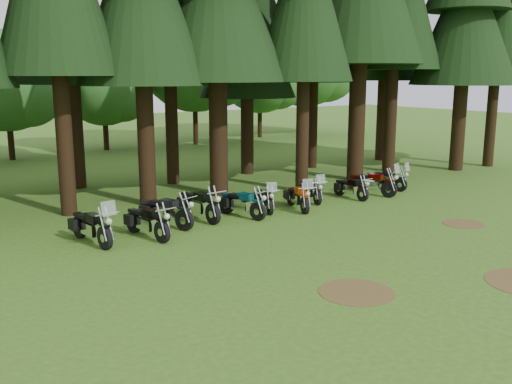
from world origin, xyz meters
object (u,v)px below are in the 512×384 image
Objects in this scene: motorcycle_3 at (199,206)px; motorcycle_4 at (242,204)px; motorcycle_10 at (386,180)px; motorcycle_8 at (351,189)px; motorcycle_2 at (165,213)px; motorcycle_0 at (92,228)px; motorcycle_7 at (310,191)px; motorcycle_1 at (147,223)px; motorcycle_5 at (265,200)px; motorcycle_9 at (372,184)px; motorcycle_6 at (298,198)px.

motorcycle_3 is 1.11× the size of motorcycle_4.
motorcycle_8 is at bearing 172.90° from motorcycle_10.
motorcycle_2 is 1.10× the size of motorcycle_10.
motorcycle_8 is 0.95× the size of motorcycle_10.
motorcycle_7 is (9.25, 0.80, -0.08)m from motorcycle_0.
motorcycle_1 is at bearing -176.39° from motorcycle_8.
motorcycle_10 reaches higher than motorcycle_4.
motorcycle_7 is (7.59, 1.14, -0.05)m from motorcycle_1.
motorcycle_7 is (2.44, 0.27, 0.00)m from motorcycle_5.
motorcycle_8 is (8.33, -0.19, -0.09)m from motorcycle_2.
motorcycle_4 is 1.10× the size of motorcycle_7.
motorcycle_9 is (2.92, -0.54, 0.07)m from motorcycle_7.
motorcycle_1 is at bearing 168.30° from motorcycle_10.
motorcycle_2 is at bearing 29.87° from motorcycle_1.
motorcycle_2 is at bearing -174.93° from motorcycle_3.
motorcycle_7 is (3.71, 0.60, -0.04)m from motorcycle_4.
motorcycle_9 is at bearing -6.22° from motorcycle_1.
motorcycle_2 is at bearing 178.36° from motorcycle_8.
motorcycle_3 is 2.72m from motorcycle_5.
motorcycle_8 is at bearing 24.18° from motorcycle_6.
motorcycle_9 is (8.07, -0.48, -0.02)m from motorcycle_3.
motorcycle_6 is at bearing -8.57° from motorcycle_0.
motorcycle_6 is 5.66m from motorcycle_10.
motorcycle_5 is 4.20m from motorcycle_8.
motorcycle_9 is (10.51, 0.60, 0.02)m from motorcycle_1.
motorcycle_9 is at bearing -8.06° from motorcycle_3.
motorcycle_3 reaches higher than motorcycle_8.
motorcycle_4 is (1.44, -0.54, -0.04)m from motorcycle_3.
motorcycle_4 is 0.96× the size of motorcycle_9.
motorcycle_2 is (1.02, 0.83, 0.02)m from motorcycle_1.
motorcycle_8 is at bearing -6.80° from motorcycle_0.
motorcycle_7 reaches higher than motorcycle_4.
motorcycle_5 is 0.98× the size of motorcycle_7.
motorcycle_6 is (6.29, 0.31, -0.02)m from motorcycle_1.
motorcycle_8 is 2.59m from motorcycle_10.
motorcycle_7 is at bearing 50.27° from motorcycle_6.
motorcycle_5 is at bearing 1.01° from motorcycle_4.
motorcycle_10 is (1.39, 0.49, -0.05)m from motorcycle_9.
motorcycle_4 is 1.07× the size of motorcycle_10.
motorcycle_9 reaches higher than motorcycle_3.
motorcycle_9 is at bearing -2.66° from motorcycle_8.
motorcycle_6 is at bearing -27.56° from motorcycle_2.
motorcycle_6 is (1.13, -0.56, 0.03)m from motorcycle_5.
motorcycle_10 is at bearing -9.64° from motorcycle_4.
motorcycle_2 is at bearing -161.74° from motorcycle_7.
motorcycle_10 is at bearing -5.25° from motorcycle_0.
motorcycle_5 is 2.45m from motorcycle_7.
motorcycle_3 is 5.15m from motorcycle_7.
motorcycle_9 is at bearing 21.84° from motorcycle_6.
motorcycle_3 is at bearing -173.31° from motorcycle_6.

